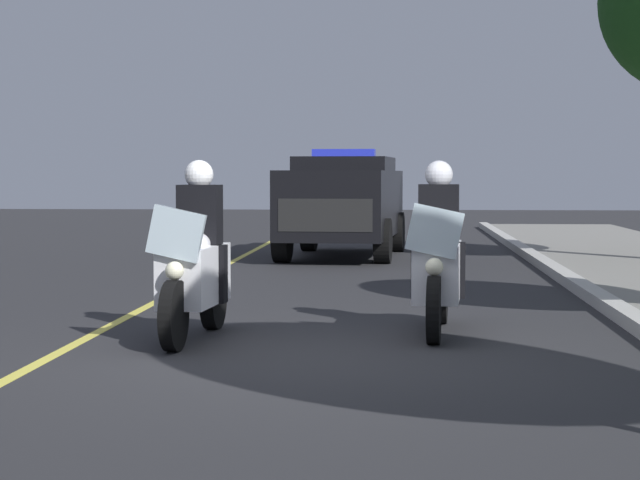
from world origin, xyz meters
TOP-DOWN VIEW (x-y plane):
  - ground_plane at (0.00, 0.00)m, footprint 80.00×80.00m
  - lane_stripe_center at (0.00, -2.19)m, footprint 48.00×0.12m
  - police_motorcycle_lead_left at (-0.84, -1.13)m, footprint 2.14×0.62m
  - police_motorcycle_lead_right at (-1.45, 1.20)m, footprint 2.14×0.62m
  - police_suv at (-11.86, -0.26)m, footprint 5.03×2.36m

SIDE VIEW (x-z plane):
  - ground_plane at x=0.00m, z-range 0.00..0.00m
  - lane_stripe_center at x=0.00m, z-range 0.00..0.01m
  - police_motorcycle_lead_left at x=-0.84m, z-range -0.16..1.56m
  - police_motorcycle_lead_right at x=-1.45m, z-range -0.16..1.56m
  - police_suv at x=-11.86m, z-range 0.04..2.09m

